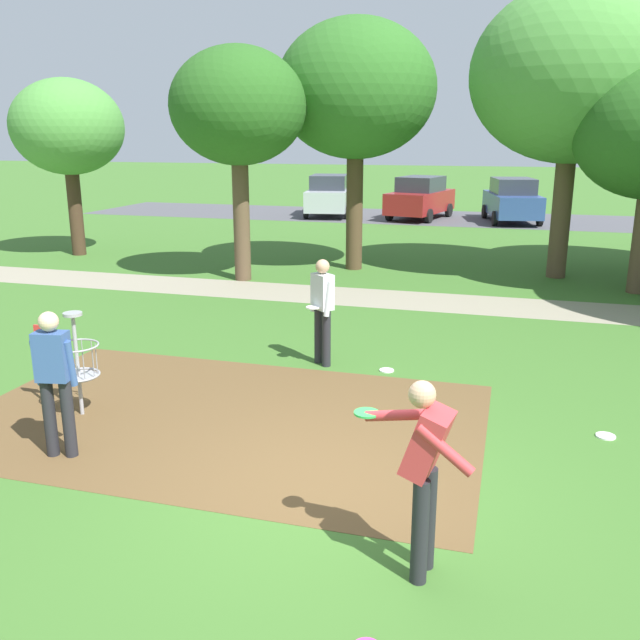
{
  "coord_description": "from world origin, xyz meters",
  "views": [
    {
      "loc": [
        1.67,
        -6.04,
        3.55
      ],
      "look_at": [
        -0.89,
        2.94,
        1.0
      ],
      "focal_mm": 37.92,
      "sensor_mm": 36.0,
      "label": 1
    }
  ],
  "objects": [
    {
      "name": "tree_far_left",
      "position": [
        -4.87,
        9.7,
        4.2
      ],
      "size": [
        3.29,
        3.29,
        5.64
      ],
      "color": "brown",
      "rests_on": "ground"
    },
    {
      "name": "tree_mid_center",
      "position": [
        -2.49,
        11.92,
        4.69
      ],
      "size": [
        4.16,
        4.16,
        6.49
      ],
      "color": "#4C3823",
      "rests_on": "ground"
    },
    {
      "name": "parking_lot_strip",
      "position": [
        0.0,
        24.72,
        0.0
      ],
      "size": [
        36.0,
        6.0,
        0.01
      ],
      "primitive_type": "cube",
      "color": "#4C4C51",
      "rests_on": "ground"
    },
    {
      "name": "tree_mid_right",
      "position": [
        -11.19,
        11.82,
        3.77
      ],
      "size": [
        3.27,
        3.27,
        5.2
      ],
      "color": "#422D1E",
      "rests_on": "ground"
    },
    {
      "name": "tree_near_right",
      "position": [
        2.83,
        12.26,
        4.98
      ],
      "size": [
        5.0,
        5.0,
        7.13
      ],
      "color": "brown",
      "rests_on": "ground"
    },
    {
      "name": "parked_car_center_left",
      "position": [
        -2.34,
        24.12,
        0.92
      ],
      "size": [
        2.69,
        4.5,
        1.84
      ],
      "color": "maroon",
      "rests_on": "ground"
    },
    {
      "name": "player_foreground_watching",
      "position": [
        -1.12,
        3.88,
        0.97
      ],
      "size": [
        0.46,
        0.45,
        1.71
      ],
      "color": "#232328",
      "rests_on": "ground"
    },
    {
      "name": "parked_car_leftmost",
      "position": [
        -6.53,
        24.23,
        0.92
      ],
      "size": [
        2.45,
        4.43,
        1.84
      ],
      "color": "#B2B7BC",
      "rests_on": "ground"
    },
    {
      "name": "dirt_tee_pad",
      "position": [
        -1.79,
        1.44,
        0.0
      ],
      "size": [
        6.67,
        4.26,
        0.01
      ],
      "primitive_type": "cube",
      "color": "brown",
      "rests_on": "ground"
    },
    {
      "name": "frisbee_by_tee",
      "position": [
        2.95,
        2.21,
        0.01
      ],
      "size": [
        0.23,
        0.23,
        0.02
      ],
      "primitive_type": "cylinder",
      "color": "white",
      "rests_on": "ground"
    },
    {
      "name": "player_throwing",
      "position": [
        1.13,
        -1.08,
        0.99
      ],
      "size": [
        1.05,
        0.63,
        1.71
      ],
      "color": "#232328",
      "rests_on": "ground"
    },
    {
      "name": "disc_golf_basket",
      "position": [
        -3.68,
        1.06,
        0.75
      ],
      "size": [
        0.98,
        0.58,
        1.39
      ],
      "color": "#9E9EA3",
      "rests_on": "ground"
    },
    {
      "name": "parked_car_center_right",
      "position": [
        1.56,
        23.97,
        0.92
      ],
      "size": [
        2.61,
        4.48,
        1.84
      ],
      "color": "#2D4784",
      "rests_on": "ground"
    },
    {
      "name": "ground_plane",
      "position": [
        0.0,
        0.0,
        0.0
      ],
      "size": [
        160.0,
        160.0,
        0.0
      ],
      "primitive_type": "plane",
      "color": "#3D6B28"
    },
    {
      "name": "player_waiting_left",
      "position": [
        -3.12,
        -0.04,
        0.97
      ],
      "size": [
        0.49,
        0.43,
        1.71
      ],
      "color": "#232328",
      "rests_on": "ground"
    },
    {
      "name": "frisbee_mid_grass",
      "position": [
        -0.06,
        3.84,
        0.01
      ],
      "size": [
        0.23,
        0.23,
        0.02
      ],
      "primitive_type": "cylinder",
      "color": "white",
      "rests_on": "ground"
    },
    {
      "name": "gravel_path",
      "position": [
        0.0,
        8.62,
        0.0
      ],
      "size": [
        40.0,
        1.78,
        0.0
      ],
      "primitive_type": "cube",
      "color": "gray",
      "rests_on": "ground"
    }
  ]
}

